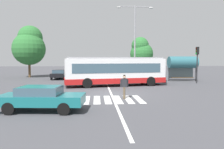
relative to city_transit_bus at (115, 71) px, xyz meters
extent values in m
plane|color=#47474C|center=(-0.73, -5.67, -1.59)|extent=(160.00, 160.00, 0.00)
cylinder|color=black|center=(3.31, 1.80, -1.09)|extent=(1.04, 0.47, 1.00)
cylinder|color=black|center=(3.73, -0.51, -1.09)|extent=(1.04, 0.47, 1.00)
cylinder|color=black|center=(-3.35, 0.58, -1.09)|extent=(1.04, 0.47, 1.00)
cylinder|color=black|center=(-2.93, -1.73, -1.09)|extent=(1.04, 0.47, 1.00)
cube|color=white|center=(-0.02, 0.00, 0.04)|extent=(10.86, 4.41, 2.55)
cube|color=red|center=(-0.02, 0.00, -0.96)|extent=(10.97, 4.45, 0.55)
cube|color=#3D5666|center=(-0.02, 0.00, 0.34)|extent=(9.62, 4.23, 0.96)
cube|color=#3D5666|center=(5.18, 0.95, 0.24)|extent=(0.44, 2.21, 1.63)
cube|color=black|center=(5.18, 0.95, 1.13)|extent=(0.41, 1.92, 0.28)
cube|color=#99999E|center=(-0.02, 0.00, 1.39)|extent=(10.41, 4.13, 0.16)
cube|color=#28282B|center=(5.29, 0.97, -1.16)|extent=(0.58, 2.53, 0.36)
cylinder|color=brown|center=(-0.03, -7.61, -1.16)|extent=(0.16, 0.16, 0.85)
cylinder|color=brown|center=(-0.05, -7.73, -1.16)|extent=(0.16, 0.16, 0.85)
cube|color=#232328|center=(-0.04, -7.67, -0.44)|extent=(0.43, 0.31, 0.60)
cylinder|color=#232328|center=(-0.28, -7.64, -0.47)|extent=(0.10, 0.10, 0.55)
cylinder|color=#232328|center=(0.20, -7.70, -0.47)|extent=(0.10, 0.10, 0.55)
sphere|color=tan|center=(-0.04, -7.67, -0.03)|extent=(0.22, 0.22, 0.22)
sphere|color=black|center=(-0.04, -7.67, 0.04)|extent=(0.19, 0.19, 0.19)
cylinder|color=black|center=(-3.48, -10.26, -1.27)|extent=(0.66, 0.26, 0.64)
cylinder|color=black|center=(-3.63, -11.92, -1.27)|extent=(0.66, 0.26, 0.64)
cylinder|color=black|center=(-6.26, -10.00, -1.27)|extent=(0.66, 0.26, 0.64)
cylinder|color=black|center=(-6.41, -11.67, -1.27)|extent=(0.66, 0.26, 0.64)
cube|color=#196B70|center=(-4.95, -10.96, -0.95)|extent=(4.65, 2.23, 0.52)
cube|color=#3D5666|center=(-5.04, -10.96, -0.47)|extent=(2.30, 1.79, 0.44)
cube|color=#196B70|center=(-5.04, -10.96, -0.28)|extent=(2.11, 1.70, 0.09)
cylinder|color=black|center=(-8.34, 10.00, -1.27)|extent=(0.22, 0.64, 0.64)
cylinder|color=black|center=(-6.67, 10.04, -1.27)|extent=(0.22, 0.64, 0.64)
cylinder|color=black|center=(-8.27, 7.21, -1.27)|extent=(0.22, 0.64, 0.64)
cylinder|color=black|center=(-6.60, 7.25, -1.27)|extent=(0.22, 0.64, 0.64)
cube|color=black|center=(-7.47, 8.62, -0.95)|extent=(1.93, 4.54, 0.52)
cube|color=#3D5666|center=(-7.47, 8.53, -0.47)|extent=(1.66, 2.20, 0.44)
cube|color=black|center=(-7.47, 8.53, -0.28)|extent=(1.58, 2.02, 0.09)
cylinder|color=black|center=(-5.64, 9.70, -1.27)|extent=(0.20, 0.64, 0.64)
cylinder|color=black|center=(-3.97, 9.69, -1.27)|extent=(0.20, 0.64, 0.64)
cylinder|color=black|center=(-5.65, 6.91, -1.27)|extent=(0.20, 0.64, 0.64)
cylinder|color=black|center=(-3.97, 6.90, -1.27)|extent=(0.20, 0.64, 0.64)
cube|color=#196B70|center=(-4.81, 8.30, -0.95)|extent=(1.82, 4.50, 0.52)
cube|color=#3D5666|center=(-4.81, 8.21, -0.47)|extent=(1.60, 2.16, 0.44)
cube|color=#196B70|center=(-4.81, 8.21, -0.28)|extent=(1.53, 1.98, 0.09)
cylinder|color=black|center=(-3.09, 9.80, -1.27)|extent=(0.24, 0.65, 0.64)
cylinder|color=black|center=(-1.41, 9.91, -1.27)|extent=(0.24, 0.65, 0.64)
cylinder|color=black|center=(-2.91, 7.02, -1.27)|extent=(0.24, 0.65, 0.64)
cylinder|color=black|center=(-1.24, 7.12, -1.27)|extent=(0.24, 0.65, 0.64)
cube|color=#C6B793|center=(-2.16, 8.46, -0.95)|extent=(2.10, 4.60, 0.52)
cube|color=#3D5666|center=(-2.16, 8.37, -0.47)|extent=(1.73, 2.25, 0.44)
cube|color=#C6B793|center=(-2.16, 8.37, -0.28)|extent=(1.65, 2.07, 0.09)
cylinder|color=black|center=(-0.18, 9.71, -1.27)|extent=(0.22, 0.65, 0.64)
cylinder|color=black|center=(1.49, 9.77, -1.27)|extent=(0.22, 0.65, 0.64)
cylinder|color=black|center=(-0.08, 6.92, -1.27)|extent=(0.22, 0.65, 0.64)
cylinder|color=black|center=(1.60, 6.98, -1.27)|extent=(0.22, 0.65, 0.64)
cube|color=#38383D|center=(0.71, 8.35, -0.95)|extent=(1.99, 4.56, 0.52)
cube|color=#3D5666|center=(0.71, 8.26, -0.47)|extent=(1.68, 2.22, 0.44)
cube|color=#38383D|center=(0.71, 8.26, -0.28)|extent=(1.60, 2.04, 0.09)
cylinder|color=black|center=(2.49, 9.67, -1.27)|extent=(0.20, 0.64, 0.64)
cylinder|color=black|center=(4.16, 9.66, -1.27)|extent=(0.20, 0.64, 0.64)
cylinder|color=black|center=(2.47, 6.88, -1.27)|extent=(0.20, 0.64, 0.64)
cylinder|color=black|center=(4.14, 6.87, -1.27)|extent=(0.20, 0.64, 0.64)
cube|color=#B7BABF|center=(3.31, 8.27, -0.95)|extent=(1.85, 4.51, 0.52)
cube|color=#3D5666|center=(3.31, 8.18, -0.47)|extent=(1.62, 2.17, 0.44)
cube|color=#B7BABF|center=(3.31, 8.18, -0.28)|extent=(1.54, 1.99, 0.09)
cylinder|color=black|center=(5.14, 9.76, -1.27)|extent=(0.24, 0.65, 0.64)
cylinder|color=black|center=(6.81, 9.86, -1.27)|extent=(0.24, 0.65, 0.64)
cylinder|color=black|center=(5.31, 6.98, -1.27)|extent=(0.24, 0.65, 0.64)
cylinder|color=black|center=(6.98, 7.08, -1.27)|extent=(0.24, 0.65, 0.64)
cube|color=#234293|center=(6.06, 8.42, -0.95)|extent=(2.09, 4.60, 0.52)
cube|color=#3D5666|center=(6.06, 8.33, -0.47)|extent=(1.73, 2.25, 0.44)
cube|color=#234293|center=(6.06, 8.33, -0.28)|extent=(1.64, 2.07, 0.09)
cylinder|color=#28282B|center=(9.89, 1.67, 0.12)|extent=(0.14, 0.14, 3.41)
cube|color=black|center=(9.89, 1.67, 2.27)|extent=(0.28, 0.32, 0.90)
cylinder|color=#410907|center=(9.72, 1.67, 2.54)|extent=(0.04, 0.20, 0.20)
cylinder|color=#463707|center=(9.72, 1.67, 2.24)|extent=(0.04, 0.20, 0.20)
cylinder|color=green|center=(9.72, 1.67, 1.94)|extent=(0.04, 0.20, 0.20)
cylinder|color=#28282B|center=(7.51, 4.58, -0.44)|extent=(0.12, 0.12, 2.30)
cylinder|color=#28282B|center=(11.18, 4.58, -0.44)|extent=(0.12, 0.12, 2.30)
cube|color=slate|center=(9.35, 5.28, -0.32)|extent=(3.52, 0.04, 1.93)
cylinder|color=#2D6670|center=(9.35, 4.58, 0.89)|extent=(3.75, 1.54, 1.54)
cube|color=#4C3823|center=(9.35, 4.58, -1.14)|extent=(2.94, 0.36, 0.08)
cylinder|color=#939399|center=(3.13, 5.65, 3.40)|extent=(0.20, 0.20, 9.98)
cylinder|color=#939399|center=(4.22, 5.65, 8.24)|extent=(2.17, 0.10, 0.10)
ellipsoid|color=silver|center=(5.30, 5.65, 8.11)|extent=(0.60, 0.32, 0.20)
cylinder|color=#939399|center=(2.05, 5.65, 8.24)|extent=(2.17, 0.10, 0.10)
ellipsoid|color=silver|center=(0.97, 5.65, 8.11)|extent=(0.60, 0.32, 0.20)
cylinder|color=brown|center=(-12.71, 12.00, -0.22)|extent=(0.36, 0.36, 2.74)
sphere|color=#2D7033|center=(-12.71, 12.00, 2.95)|extent=(5.14, 5.14, 5.14)
sphere|color=#2D7033|center=(-12.59, 12.39, 4.75)|extent=(3.85, 3.85, 3.85)
cylinder|color=brown|center=(5.79, 13.65, -0.36)|extent=(0.36, 0.36, 2.46)
sphere|color=#2D7033|center=(5.79, 13.65, 2.26)|extent=(3.97, 3.97, 3.97)
sphere|color=#2D7033|center=(5.49, 13.48, 3.65)|extent=(2.97, 2.97, 2.97)
cube|color=silver|center=(-4.19, -7.93, -1.58)|extent=(0.45, 3.10, 0.01)
cube|color=silver|center=(-3.45, -7.93, -1.58)|extent=(0.45, 3.10, 0.01)
cube|color=silver|center=(-2.72, -7.93, -1.58)|extent=(0.45, 3.10, 0.01)
cube|color=silver|center=(-1.98, -7.93, -1.58)|extent=(0.45, 3.10, 0.01)
cube|color=silver|center=(-1.25, -7.93, -1.58)|extent=(0.45, 3.10, 0.01)
cube|color=silver|center=(-0.51, -7.93, -1.58)|extent=(0.45, 3.10, 0.01)
cube|color=silver|center=(0.22, -7.93, -1.58)|extent=(0.45, 3.10, 0.01)
cube|color=silver|center=(0.96, -7.93, -1.58)|extent=(0.45, 3.10, 0.01)
cube|color=silver|center=(-0.82, -3.67, -1.58)|extent=(0.16, 24.00, 0.01)
camera|label=1|loc=(-1.99, -22.39, 1.16)|focal=33.67mm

